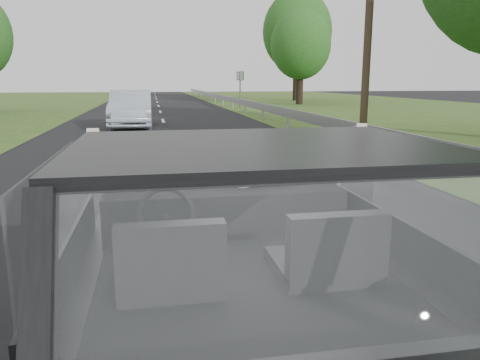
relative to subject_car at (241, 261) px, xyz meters
name	(u,v)px	position (x,y,z in m)	size (l,w,h in m)	color
subject_car	(241,261)	(0.00, 0.00, 0.00)	(1.80, 4.00, 1.45)	black
dashboard	(224,210)	(0.00, 0.62, 0.12)	(1.58, 0.45, 0.30)	black
driver_seat	(170,259)	(-0.40, -0.29, 0.16)	(0.50, 0.72, 0.42)	black
passenger_seat	(329,248)	(0.40, -0.29, 0.16)	(0.50, 0.72, 0.42)	black
steering_wheel	(166,215)	(-0.40, 0.33, 0.20)	(0.36, 0.36, 0.04)	black
cat	(270,174)	(0.33, 0.65, 0.35)	(0.54, 0.17, 0.24)	slate
guardrail	(326,122)	(4.30, 10.00, -0.15)	(0.05, 90.00, 0.32)	#A4A4A4
other_car	(131,109)	(-1.20, 15.30, -0.04)	(1.65, 4.17, 1.37)	#AAB6C5
highway_sign	(240,90)	(5.07, 27.05, 0.40)	(0.09, 0.90, 2.25)	#165B24
utility_pole	(369,16)	(5.75, 10.69, 2.78)	(0.23, 0.23, 7.01)	#483A27
tree_2	(300,58)	(10.09, 30.49, 2.51)	(4.27, 4.27, 6.47)	#214E14
tree_3	(297,48)	(11.84, 37.03, 3.68)	(5.82, 5.82, 8.82)	#214E14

